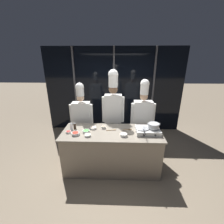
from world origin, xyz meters
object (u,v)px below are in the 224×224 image
object	(u,v)px
stock_pot	(154,126)
squeeze_bottle_soy	(75,126)
chef_sous	(113,106)
frying_pan	(143,127)
prep_bowl_mushrooms	(103,127)
portable_stove	(148,130)
prep_bowl_rice	(124,135)
squeeze_bottle_clear	(71,126)
prep_bowl_scallions	(86,131)
serving_spoon_slotted	(129,129)
serving_spoon_solid	(113,130)
prep_bowl_chili_flakes	(75,133)
prep_bowl_noodles	(88,135)
prep_bowl_bell_pepper	(68,132)
prep_bowl_chicken	(93,128)
chef_line	(143,113)
chef_head	(82,114)

from	to	relation	value
stock_pot	squeeze_bottle_soy	xyz separation A→B (m)	(-1.66, 0.12, -0.09)
chef_sous	frying_pan	bearing A→B (deg)	132.96
prep_bowl_mushrooms	portable_stove	bearing A→B (deg)	-10.17
prep_bowl_rice	portable_stove	bearing A→B (deg)	17.89
squeeze_bottle_clear	prep_bowl_scallions	size ratio (longest dim) A/B	1.20
stock_pot	squeeze_bottle_clear	xyz separation A→B (m)	(-1.73, 0.09, -0.07)
squeeze_bottle_soy	prep_bowl_rice	bearing A→B (deg)	-15.13
serving_spoon_slotted	serving_spoon_solid	world-z (taller)	same
frying_pan	prep_bowl_chili_flakes	world-z (taller)	frying_pan
prep_bowl_noodles	prep_bowl_bell_pepper	xyz separation A→B (m)	(-0.43, 0.13, -0.00)
squeeze_bottle_soy	prep_bowl_noodles	world-z (taller)	squeeze_bottle_soy
frying_pan	prep_bowl_chicken	bearing A→B (deg)	172.30
prep_bowl_noodles	prep_bowl_chicken	size ratio (longest dim) A/B	0.85
prep_bowl_rice	prep_bowl_bell_pepper	size ratio (longest dim) A/B	1.40
prep_bowl_chili_flakes	chef_sous	bearing A→B (deg)	47.64
squeeze_bottle_clear	prep_bowl_mushrooms	world-z (taller)	squeeze_bottle_clear
chef_line	serving_spoon_slotted	bearing A→B (deg)	55.92
portable_stove	stock_pot	xyz separation A→B (m)	(0.11, 0.00, 0.11)
prep_bowl_chicken	serving_spoon_solid	size ratio (longest dim) A/B	0.68
chef_line	prep_bowl_noodles	bearing A→B (deg)	36.02
stock_pot	prep_bowl_scallions	distance (m)	1.39
prep_bowl_mushrooms	prep_bowl_chili_flakes	distance (m)	0.62
frying_pan	prep_bowl_chili_flakes	size ratio (longest dim) A/B	2.93
serving_spoon_slotted	serving_spoon_solid	distance (m)	0.35
prep_bowl_scallions	prep_bowl_mushrooms	bearing A→B (deg)	31.63
prep_bowl_rice	prep_bowl_bell_pepper	bearing A→B (deg)	175.28
prep_bowl_rice	chef_line	bearing A→B (deg)	58.79
prep_bowl_scallions	prep_bowl_chicken	world-z (taller)	prep_bowl_scallions
prep_bowl_scallions	serving_spoon_slotted	bearing A→B (deg)	10.44
stock_pot	serving_spoon_solid	world-z (taller)	stock_pot
stock_pot	chef_line	bearing A→B (deg)	100.36
prep_bowl_scallions	chef_sous	world-z (taller)	chef_sous
serving_spoon_solid	prep_bowl_rice	bearing A→B (deg)	-48.16
frying_pan	serving_spoon_slotted	bearing A→B (deg)	154.62
prep_bowl_rice	chef_sous	distance (m)	0.92
portable_stove	squeeze_bottle_clear	size ratio (longest dim) A/B	2.64
stock_pot	serving_spoon_slotted	size ratio (longest dim) A/B	1.23
squeeze_bottle_soy	prep_bowl_bell_pepper	size ratio (longest dim) A/B	1.55
prep_bowl_rice	chef_line	world-z (taller)	chef_line
stock_pot	prep_bowl_scallions	size ratio (longest dim) A/B	1.64
frying_pan	serving_spoon_slotted	world-z (taller)	frying_pan
serving_spoon_slotted	portable_stove	bearing A→B (deg)	-17.89
squeeze_bottle_clear	prep_bowl_chicken	world-z (taller)	squeeze_bottle_clear
prep_bowl_mushrooms	chef_head	xyz separation A→B (m)	(-0.59, 0.49, 0.11)
prep_bowl_mushrooms	prep_bowl_chicken	xyz separation A→B (m)	(-0.22, -0.03, -0.01)
prep_bowl_bell_pepper	stock_pot	bearing A→B (deg)	2.24
prep_bowl_scallions	prep_bowl_bell_pepper	world-z (taller)	prep_bowl_scallions
prep_bowl_rice	prep_bowl_chili_flakes	world-z (taller)	same
prep_bowl_chili_flakes	chef_sous	xyz separation A→B (m)	(0.74, 0.81, 0.33)
prep_bowl_scallions	prep_bowl_bell_pepper	xyz separation A→B (m)	(-0.37, -0.03, -0.01)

